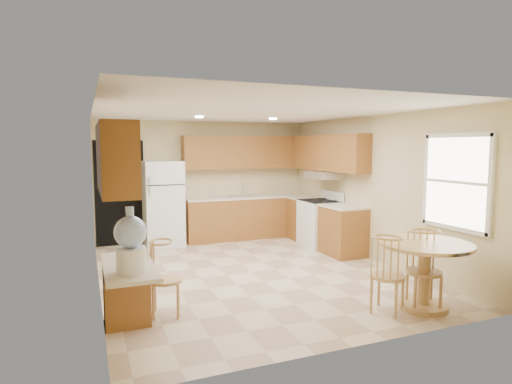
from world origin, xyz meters
name	(u,v)px	position (x,y,z in m)	size (l,w,h in m)	color
floor	(251,272)	(0.00, 0.00, 0.00)	(5.50, 5.50, 0.00)	beige
ceiling	(251,112)	(0.00, 0.00, 2.50)	(4.50, 5.50, 0.02)	white
wall_back	(205,181)	(0.00, 2.75, 1.25)	(4.50, 0.02, 2.50)	beige
wall_front	(355,222)	(0.00, -2.75, 1.25)	(4.50, 0.02, 2.50)	beige
wall_left	(96,200)	(-2.25, 0.00, 1.25)	(0.02, 5.50, 2.50)	beige
wall_right	(371,188)	(2.25, 0.00, 1.25)	(0.02, 5.50, 2.50)	beige
doorway	(120,193)	(-1.75, 2.73, 1.05)	(0.90, 0.02, 2.10)	black
base_cab_back	(248,218)	(0.88, 2.45, 0.43)	(2.75, 0.60, 0.87)	#945B25
counter_back	(248,197)	(0.88, 2.45, 0.89)	(2.75, 0.63, 0.04)	beige
base_cab_right_a	(305,219)	(1.95, 1.85, 0.43)	(0.60, 0.59, 0.87)	#945B25
counter_right_a	(305,198)	(1.95, 1.85, 0.89)	(0.63, 0.59, 0.04)	beige
base_cab_right_b	(343,231)	(1.95, 0.40, 0.43)	(0.60, 0.80, 0.87)	#945B25
counter_right_b	(343,207)	(1.95, 0.40, 0.89)	(0.63, 0.80, 0.04)	beige
upper_cab_back	(246,152)	(0.88, 2.58, 1.85)	(2.75, 0.33, 0.70)	#945B25
upper_cab_right	(327,153)	(2.08, 1.21, 1.85)	(0.33, 2.42, 0.70)	#945B25
upper_cab_left	(116,158)	(-2.08, -1.60, 1.85)	(0.33, 1.40, 0.70)	#945B25
sink	(247,196)	(0.85, 2.45, 0.91)	(0.78, 0.44, 0.01)	silver
range_hood	(324,175)	(2.00, 1.18, 1.42)	(0.50, 0.76, 0.14)	silver
desk_pedestal	(127,292)	(-2.00, -1.32, 0.36)	(0.48, 0.42, 0.72)	#945B25
desk_top	(129,267)	(-2.00, -1.70, 0.75)	(0.50, 1.20, 0.04)	beige
window	(456,182)	(2.23, -1.85, 1.50)	(0.06, 1.12, 1.30)	white
can_light_a	(199,117)	(-0.50, 1.20, 2.48)	(0.14, 0.14, 0.02)	white
can_light_b	(273,119)	(0.90, 1.20, 2.48)	(0.14, 0.14, 0.02)	white
refrigerator	(163,203)	(-0.95, 2.40, 0.85)	(0.75, 0.73, 1.69)	white
stove	(320,223)	(1.92, 1.18, 0.47)	(0.65, 0.76, 1.09)	white
dining_table	(424,265)	(1.40, -2.20, 0.54)	(1.11, 1.11, 0.82)	tan
chair_table_a	(393,268)	(0.91, -2.22, 0.56)	(0.40, 0.51, 0.91)	tan
chair_table_b	(430,264)	(1.40, -2.29, 0.58)	(0.42, 0.47, 0.95)	tan
chair_desk	(167,272)	(-1.55, -1.32, 0.53)	(0.39, 0.50, 0.88)	tan
water_crock	(131,243)	(-2.00, -1.99, 1.06)	(0.31, 0.31, 0.63)	white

